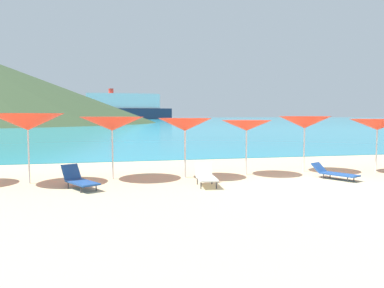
# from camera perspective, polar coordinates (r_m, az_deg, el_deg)

# --- Properties ---
(ground_plane) EXTENTS (50.00, 100.00, 0.30)m
(ground_plane) POSITION_cam_1_polar(r_m,az_deg,el_deg) (21.41, 4.64, -2.00)
(ground_plane) COLOR beige
(ocean_water) EXTENTS (650.00, 440.00, 0.02)m
(ocean_water) POSITION_cam_1_polar(r_m,az_deg,el_deg) (238.16, -11.50, 3.75)
(ocean_water) COLOR teal
(ocean_water) RESTS_ON ground_plane
(umbrella_1) EXTENTS (2.45, 2.45, 2.30)m
(umbrella_1) POSITION_cam_1_polar(r_m,az_deg,el_deg) (13.17, -23.95, 3.13)
(umbrella_1) COLOR silver
(umbrella_1) RESTS_ON ground_plane
(umbrella_2) EXTENTS (2.37, 2.37, 2.18)m
(umbrella_2) POSITION_cam_1_polar(r_m,az_deg,el_deg) (13.22, -12.19, 3.06)
(umbrella_2) COLOR silver
(umbrella_2) RESTS_ON ground_plane
(umbrella_3) EXTENTS (2.02, 2.02, 2.14)m
(umbrella_3) POSITION_cam_1_polar(r_m,az_deg,el_deg) (13.21, -1.08, 3.01)
(umbrella_3) COLOR silver
(umbrella_3) RESTS_ON ground_plane
(umbrella_4) EXTENTS (1.90, 1.90, 2.05)m
(umbrella_4) POSITION_cam_1_polar(r_m,az_deg,el_deg) (14.02, 8.38, 2.83)
(umbrella_4) COLOR silver
(umbrella_4) RESTS_ON ground_plane
(umbrella_5) EXTENTS (2.07, 2.07, 2.20)m
(umbrella_5) POSITION_cam_1_polar(r_m,az_deg,el_deg) (15.35, 16.93, 3.21)
(umbrella_5) COLOR silver
(umbrella_5) RESTS_ON ground_plane
(umbrella_6) EXTENTS (2.24, 2.24, 2.10)m
(umbrella_6) POSITION_cam_1_polar(r_m,az_deg,el_deg) (16.02, 26.61, 2.70)
(umbrella_6) COLOR silver
(umbrella_6) RESTS_ON ground_plane
(lounge_chair_0) EXTENTS (1.25, 1.67, 0.68)m
(lounge_chair_0) POSITION_cam_1_polar(r_m,az_deg,el_deg) (11.85, -16.97, -5.24)
(lounge_chair_0) COLOR #1E478C
(lounge_chair_0) RESTS_ON ground_plane
(lounge_chair_3) EXTENTS (1.20, 1.67, 0.52)m
(lounge_chair_3) POSITION_cam_1_polar(r_m,az_deg,el_deg) (13.95, 21.01, -4.14)
(lounge_chair_3) COLOR #1E478C
(lounge_chair_3) RESTS_ON ground_plane
(lounge_chair_5) EXTENTS (0.68, 1.39, 0.67)m
(lounge_chair_5) POSITION_cam_1_polar(r_m,az_deg,el_deg) (11.81, 2.15, -4.92)
(lounge_chair_5) COLOR white
(lounge_chair_5) RESTS_ON ground_plane
(cruise_ship) EXTENTS (60.97, 10.14, 19.18)m
(cruise_ship) POSITION_cam_1_polar(r_m,az_deg,el_deg) (240.36, -10.49, 5.48)
(cruise_ship) COLOR #262D47
(cruise_ship) RESTS_ON ocean_water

